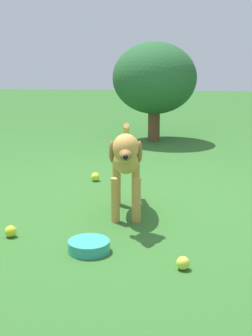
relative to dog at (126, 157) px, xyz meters
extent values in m
plane|color=#2D6026|center=(-0.07, 0.25, -0.37)|extent=(14.00, 14.00, 0.00)
ellipsoid|color=#C69347|center=(0.00, 0.05, 0.01)|extent=(0.23, 0.52, 0.22)
cylinder|color=#C69347|center=(0.07, -0.11, -0.24)|extent=(0.05, 0.05, 0.27)
cylinder|color=#C69347|center=(-0.05, -0.12, -0.24)|extent=(0.05, 0.05, 0.27)
cylinder|color=#C69347|center=(0.05, 0.22, -0.24)|extent=(0.05, 0.05, 0.27)
cylinder|color=#C69347|center=(-0.08, 0.21, -0.24)|extent=(0.05, 0.05, 0.27)
ellipsoid|color=#C69347|center=(0.02, -0.25, 0.11)|extent=(0.16, 0.18, 0.16)
ellipsoid|color=olive|center=(0.03, -0.33, 0.09)|extent=(0.08, 0.12, 0.07)
sphere|color=black|center=(0.03, -0.38, 0.09)|extent=(0.03, 0.03, 0.03)
ellipsoid|color=olive|center=(0.10, -0.24, 0.09)|extent=(0.03, 0.06, 0.12)
ellipsoid|color=olive|center=(-0.06, -0.25, 0.09)|extent=(0.03, 0.06, 0.12)
cylinder|color=#C69347|center=(-0.03, 0.36, 0.09)|extent=(0.05, 0.17, 0.13)
sphere|color=#CADA42|center=(0.34, -0.75, -0.34)|extent=(0.07, 0.07, 0.07)
sphere|color=#CADC36|center=(-0.30, 0.75, -0.34)|extent=(0.07, 0.07, 0.07)
sphere|color=#C5D12B|center=(-0.61, -0.41, -0.34)|extent=(0.07, 0.07, 0.07)
cylinder|color=teal|center=(-0.15, -0.58, -0.34)|extent=(0.22, 0.22, 0.06)
cylinder|color=brown|center=(0.10, 2.33, -0.22)|extent=(0.12, 0.12, 0.31)
ellipsoid|color=#24562C|center=(0.10, 2.33, 0.28)|extent=(0.86, 0.78, 0.74)
camera|label=1|loc=(0.26, -3.07, 0.73)|focal=55.74mm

